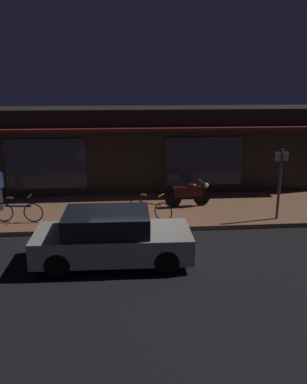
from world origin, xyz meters
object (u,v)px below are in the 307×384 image
bicycle_extra (18,212)px  sign_post (280,180)px  motorcycle (188,193)px  parked_car_near (111,237)px  bicycle_parked (150,209)px

bicycle_extra → sign_post: sign_post is taller
motorcycle → parked_car_near: 5.11m
bicycle_parked → bicycle_extra: same height
bicycle_parked → motorcycle: bearing=40.5°
bicycle_extra → parked_car_near: bearing=-44.3°
bicycle_parked → parked_car_near: bearing=-113.1°
sign_post → motorcycle: bearing=149.2°
bicycle_parked → sign_post: size_ratio=0.59×
motorcycle → bicycle_extra: 6.06m
motorcycle → sign_post: 3.35m
bicycle_parked → parked_car_near: parked_car_near is taller
bicycle_parked → parked_car_near: size_ratio=0.34×
motorcycle → bicycle_parked: (-1.54, -1.32, -0.14)m
motorcycle → bicycle_parked: motorcycle is taller
motorcycle → sign_post: (2.78, -1.66, 0.86)m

